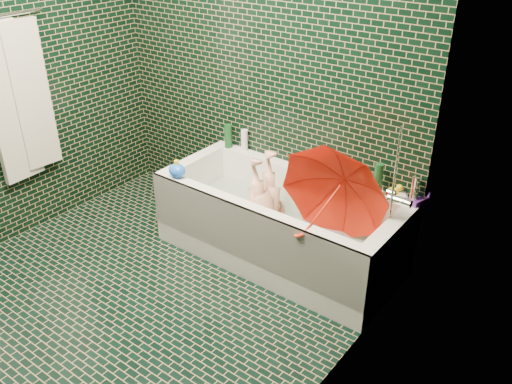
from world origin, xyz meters
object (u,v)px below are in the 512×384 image
Objects in this scene: umbrella at (325,205)px; child at (267,217)px; bath_toy at (177,170)px; bathtub at (279,231)px; rubber_duck at (394,191)px.

child is at bearing 175.72° from umbrella.
umbrella is 4.58× the size of bath_toy.
child is 5.90× the size of bath_toy.
bathtub is 1.88× the size of child.
bathtub is 14.11× the size of rubber_duck.
umbrella is at bearing -132.88° from rubber_duck.
bath_toy reaches higher than child.
rubber_duck is 0.78× the size of bath_toy.
bathtub is at bearing -163.65° from rubber_duck.
bathtub is at bearing 5.76° from bath_toy.
umbrella is (0.48, -0.06, 0.29)m from child.
umbrella is at bearing -6.63° from bath_toy.
bath_toy is (-0.59, -0.27, 0.30)m from child.
bath_toy reaches higher than bathtub.
child is 1.29× the size of umbrella.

